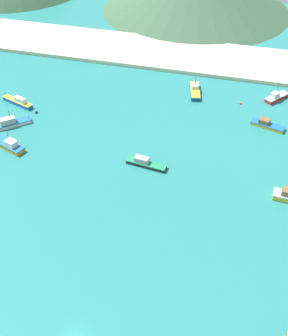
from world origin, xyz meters
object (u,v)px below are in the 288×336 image
at_px(fishing_boat_1, 276,97).
at_px(fishing_boat_10, 11,123).
at_px(buoy_0, 36,112).
at_px(fishing_boat_7, 18,102).
at_px(fishing_boat_3, 145,163).
at_px(fishing_boat_12, 9,145).
at_px(fishing_boat_9, 195,91).
at_px(fishing_boat_11, 267,125).
at_px(buoy_1, 241,104).

relative_size(fishing_boat_1, fishing_boat_10, 0.85).
bearing_deg(buoy_0, fishing_boat_7, 157.89).
bearing_deg(fishing_boat_3, fishing_boat_7, 157.79).
bearing_deg(fishing_boat_12, fishing_boat_9, 43.55).
bearing_deg(fishing_boat_12, fishing_boat_10, 114.97).
relative_size(fishing_boat_7, fishing_boat_12, 1.09).
relative_size(fishing_boat_3, fishing_boat_11, 1.09).
bearing_deg(fishing_boat_3, buoy_1, 59.84).
bearing_deg(fishing_boat_1, buoy_1, -152.53).
bearing_deg(fishing_boat_1, fishing_boat_11, -97.35).
height_order(buoy_0, buoy_1, buoy_0).
relative_size(fishing_boat_3, fishing_boat_9, 1.04).
relative_size(fishing_boat_9, buoy_0, 11.18).
bearing_deg(buoy_1, fishing_boat_12, -146.61).
height_order(fishing_boat_1, fishing_boat_7, fishing_boat_1).
bearing_deg(buoy_1, fishing_boat_11, -51.18).
bearing_deg(buoy_0, fishing_boat_9, 28.21).
distance_m(fishing_boat_7, buoy_1, 65.92).
xyz_separation_m(fishing_boat_3, buoy_1, (20.21, 34.77, -0.62)).
bearing_deg(buoy_1, fishing_boat_9, 168.85).
relative_size(fishing_boat_1, fishing_boat_12, 0.82).
relative_size(fishing_boat_3, buoy_1, 13.28).
bearing_deg(buoy_0, fishing_boat_11, 8.66).
xyz_separation_m(fishing_boat_12, buoy_1, (56.07, 36.95, -0.80)).
height_order(fishing_boat_3, buoy_1, fishing_boat_3).
relative_size(fishing_boat_11, fishing_boat_12, 0.98).
height_order(fishing_boat_10, fishing_boat_11, fishing_boat_10).
bearing_deg(fishing_boat_10, fishing_boat_3, -10.26).
xyz_separation_m(fishing_boat_9, fishing_boat_12, (-41.82, -39.76, 0.11)).
bearing_deg(fishing_boat_7, fishing_boat_3, -22.21).
height_order(fishing_boat_7, buoy_0, fishing_boat_7).
xyz_separation_m(fishing_boat_3, fishing_boat_12, (-35.86, -2.18, 0.18)).
xyz_separation_m(fishing_boat_7, fishing_boat_12, (7.61, -19.93, 0.01)).
distance_m(fishing_boat_10, fishing_boat_12, 10.44).
relative_size(fishing_boat_3, buoy_0, 11.65).
xyz_separation_m(fishing_boat_7, fishing_boat_9, (49.43, 19.83, -0.11)).
bearing_deg(fishing_boat_1, fishing_boat_10, -155.12).
height_order(fishing_boat_1, fishing_boat_11, fishing_boat_1).
distance_m(fishing_boat_1, fishing_boat_12, 78.44).
bearing_deg(buoy_1, fishing_boat_10, -155.56).
xyz_separation_m(fishing_boat_9, buoy_0, (-42.34, -22.71, -0.66)).
xyz_separation_m(fishing_boat_1, fishing_boat_12, (-66.13, -42.18, 0.05)).
relative_size(fishing_boat_10, buoy_1, 11.96).
relative_size(fishing_boat_10, fishing_boat_11, 0.98).
bearing_deg(fishing_boat_11, fishing_boat_7, -174.45).
height_order(fishing_boat_1, fishing_boat_9, fishing_boat_1).
distance_m(fishing_boat_11, buoy_1, 12.92).
height_order(fishing_boat_7, fishing_boat_11, fishing_boat_7).
height_order(fishing_boat_9, fishing_boat_11, fishing_boat_9).
xyz_separation_m(fishing_boat_1, buoy_1, (-10.06, -5.23, -0.75)).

